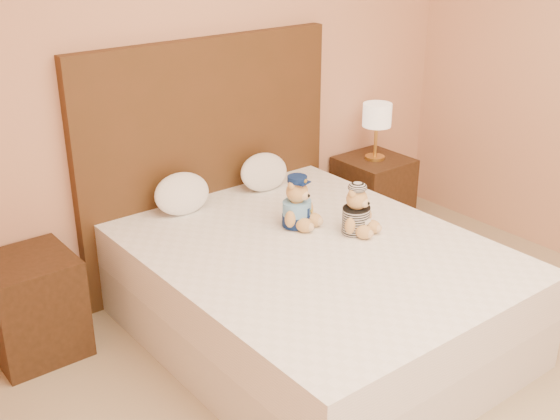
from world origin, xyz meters
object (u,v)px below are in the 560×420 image
object	(u,v)px
teddy_police	(297,201)
bed	(314,292)
teddy_prisoner	(356,209)
nightstand_right	(373,194)
nightstand_left	(33,306)
pillow_right	(264,170)
lamp	(377,118)
pillow_left	(182,192)

from	to	relation	value
teddy_police	bed	bearing A→B (deg)	-126.42
bed	teddy_prisoner	distance (m)	0.51
bed	teddy_prisoner	xyz separation A→B (m)	(0.30, 0.00, 0.41)
nightstand_right	teddy_police	bearing A→B (deg)	-155.23
bed	nightstand_left	size ratio (longest dim) A/B	3.64
nightstand_left	pillow_right	distance (m)	1.59
lamp	teddy_prisoner	distance (m)	1.25
teddy_police	teddy_prisoner	world-z (taller)	teddy_police
bed	pillow_left	bearing A→B (deg)	110.20
teddy_police	pillow_left	bearing A→B (deg)	109.10
teddy_prisoner	lamp	bearing A→B (deg)	25.51
teddy_police	pillow_left	distance (m)	0.69
lamp	pillow_right	distance (m)	0.98
bed	teddy_police	bearing A→B (deg)	70.09
nightstand_right	lamp	size ratio (longest dim) A/B	1.38
nightstand_right	pillow_left	bearing A→B (deg)	178.90
nightstand_left	nightstand_right	distance (m)	2.50
nightstand_right	teddy_prisoner	bearing A→B (deg)	-140.06
pillow_right	nightstand_right	bearing A→B (deg)	-1.79
bed	nightstand_left	bearing A→B (deg)	147.38
bed	lamp	bearing A→B (deg)	32.62
bed	nightstand_left	xyz separation A→B (m)	(-1.25, 0.80, -0.00)
bed	nightstand_right	size ratio (longest dim) A/B	3.64
bed	nightstand_right	xyz separation A→B (m)	(1.25, 0.80, -0.00)
nightstand_right	pillow_left	xyz separation A→B (m)	(-1.56, 0.03, 0.40)
teddy_prisoner	bed	bearing A→B (deg)	165.98
lamp	teddy_police	xyz separation A→B (m)	(-1.15, -0.53, -0.15)
nightstand_left	teddy_prisoner	size ratio (longest dim) A/B	2.04
bed	nightstand_left	distance (m)	1.48
bed	pillow_right	xyz separation A→B (m)	(0.29, 0.83, 0.40)
nightstand_left	pillow_left	size ratio (longest dim) A/B	1.56
nightstand_left	lamp	xyz separation A→B (m)	(2.50, 0.00, 0.57)
bed	teddy_police	size ratio (longest dim) A/B	6.86
nightstand_left	lamp	world-z (taller)	lamp
lamp	pillow_right	bearing A→B (deg)	178.21
nightstand_right	teddy_prisoner	xyz separation A→B (m)	(-0.95, -0.80, 0.41)
nightstand_right	pillow_left	distance (m)	1.61
teddy_police	pillow_right	size ratio (longest dim) A/B	0.85
teddy_prisoner	pillow_right	bearing A→B (deg)	76.02
bed	pillow_right	world-z (taller)	pillow_right
teddy_police	teddy_prisoner	size ratio (longest dim) A/B	1.08
pillow_left	pillow_right	world-z (taller)	pillow_left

